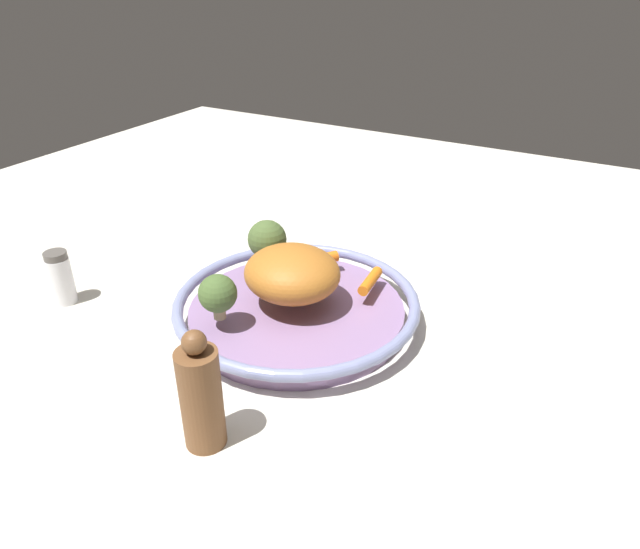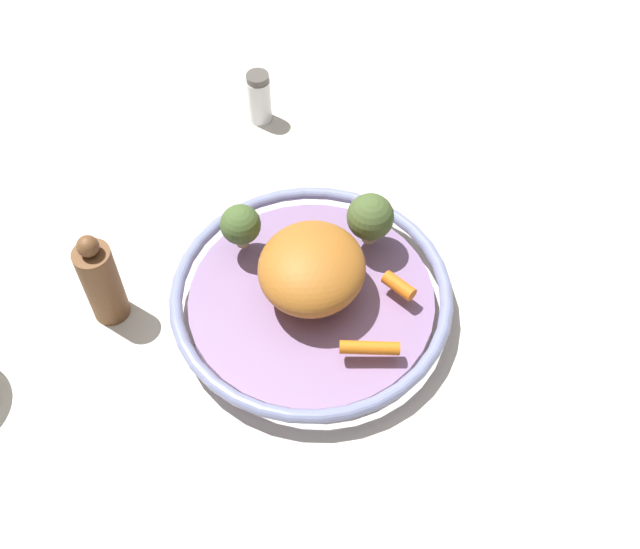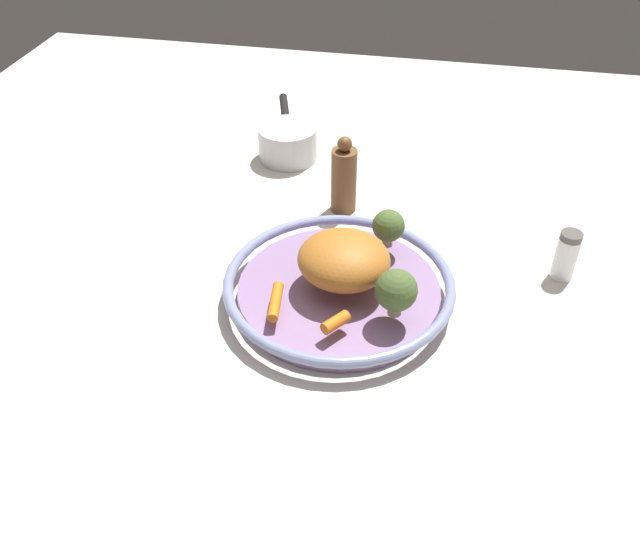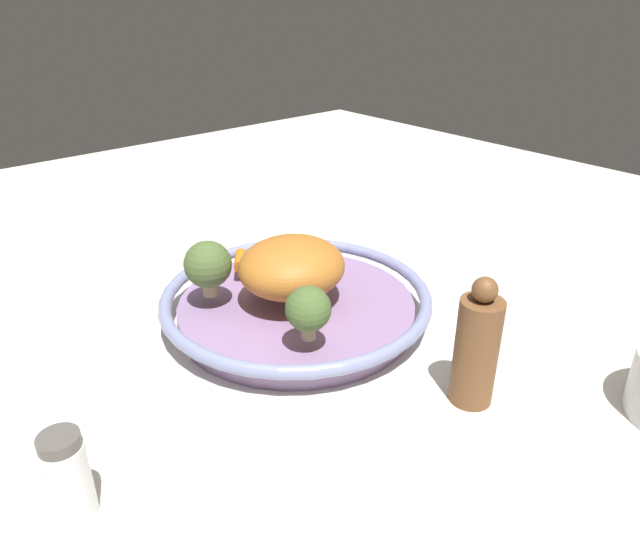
{
  "view_description": "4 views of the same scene",
  "coord_description": "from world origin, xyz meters",
  "px_view_note": "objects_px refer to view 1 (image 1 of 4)",
  "views": [
    {
      "loc": [
        -0.56,
        -0.35,
        0.44
      ],
      "look_at": [
        0.01,
        -0.03,
        0.08
      ],
      "focal_mm": 32.65,
      "sensor_mm": 36.0,
      "label": 1
    },
    {
      "loc": [
        0.08,
        -0.51,
        0.77
      ],
      "look_at": [
        0.01,
        0.01,
        0.06
      ],
      "focal_mm": 43.85,
      "sensor_mm": 36.0,
      "label": 2
    },
    {
      "loc": [
        0.74,
        0.12,
        0.65
      ],
      "look_at": [
        0.02,
        -0.02,
        0.06
      ],
      "focal_mm": 38.49,
      "sensor_mm": 36.0,
      "label": 3
    },
    {
      "loc": [
        -0.49,
        0.39,
        0.38
      ],
      "look_at": [
        -0.02,
        -0.02,
        0.06
      ],
      "focal_mm": 32.91,
      "sensor_mm": 36.0,
      "label": 4
    }
  ],
  "objects_px": {
    "roast_chicken_piece": "(291,274)",
    "broccoli_floret_small": "(267,240)",
    "baby_carrot_left": "(370,281)",
    "salt_shaker": "(61,278)",
    "pepper_mill": "(201,396)",
    "broccoli_floret_edge": "(218,294)",
    "baby_carrot_near_rim": "(324,259)",
    "serving_bowl": "(297,308)"
  },
  "relations": [
    {
      "from": "roast_chicken_piece",
      "to": "broccoli_floret_small",
      "type": "distance_m",
      "value": 0.1
    },
    {
      "from": "baby_carrot_left",
      "to": "salt_shaker",
      "type": "relative_size",
      "value": 0.82
    },
    {
      "from": "broccoli_floret_small",
      "to": "pepper_mill",
      "type": "bearing_deg",
      "value": -158.1
    },
    {
      "from": "roast_chicken_piece",
      "to": "baby_carrot_left",
      "type": "relative_size",
      "value": 1.98
    },
    {
      "from": "salt_shaker",
      "to": "broccoli_floret_edge",
      "type": "bearing_deg",
      "value": -84.06
    },
    {
      "from": "baby_carrot_near_rim",
      "to": "salt_shaker",
      "type": "distance_m",
      "value": 0.37
    },
    {
      "from": "baby_carrot_left",
      "to": "pepper_mill",
      "type": "distance_m",
      "value": 0.31
    },
    {
      "from": "salt_shaker",
      "to": "pepper_mill",
      "type": "relative_size",
      "value": 0.58
    },
    {
      "from": "baby_carrot_left",
      "to": "broccoli_floret_edge",
      "type": "xyz_separation_m",
      "value": [
        -0.16,
        0.13,
        0.03
      ]
    },
    {
      "from": "serving_bowl",
      "to": "baby_carrot_left",
      "type": "bearing_deg",
      "value": -44.67
    },
    {
      "from": "roast_chicken_piece",
      "to": "baby_carrot_left",
      "type": "bearing_deg",
      "value": -45.59
    },
    {
      "from": "broccoli_floret_edge",
      "to": "salt_shaker",
      "type": "height_order",
      "value": "broccoli_floret_edge"
    },
    {
      "from": "baby_carrot_near_rim",
      "to": "pepper_mill",
      "type": "bearing_deg",
      "value": -172.08
    },
    {
      "from": "broccoli_floret_small",
      "to": "roast_chicken_piece",
      "type": "bearing_deg",
      "value": -128.4
    },
    {
      "from": "broccoli_floret_edge",
      "to": "salt_shaker",
      "type": "relative_size",
      "value": 0.75
    },
    {
      "from": "baby_carrot_left",
      "to": "broccoli_floret_small",
      "type": "relative_size",
      "value": 0.96
    },
    {
      "from": "baby_carrot_near_rim",
      "to": "broccoli_floret_small",
      "type": "bearing_deg",
      "value": 119.93
    },
    {
      "from": "roast_chicken_piece",
      "to": "baby_carrot_near_rim",
      "type": "xyz_separation_m",
      "value": [
        0.1,
        0.01,
        -0.03
      ]
    },
    {
      "from": "baby_carrot_left",
      "to": "baby_carrot_near_rim",
      "type": "height_order",
      "value": "same"
    },
    {
      "from": "broccoli_floret_edge",
      "to": "baby_carrot_left",
      "type": "bearing_deg",
      "value": -38.21
    },
    {
      "from": "baby_carrot_left",
      "to": "roast_chicken_piece",
      "type": "bearing_deg",
      "value": 134.41
    },
    {
      "from": "serving_bowl",
      "to": "salt_shaker",
      "type": "bearing_deg",
      "value": 110.39
    },
    {
      "from": "baby_carrot_near_rim",
      "to": "broccoli_floret_small",
      "type": "distance_m",
      "value": 0.09
    },
    {
      "from": "baby_carrot_left",
      "to": "salt_shaker",
      "type": "distance_m",
      "value": 0.43
    },
    {
      "from": "roast_chicken_piece",
      "to": "salt_shaker",
      "type": "xyz_separation_m",
      "value": [
        -0.11,
        0.31,
        -0.03
      ]
    },
    {
      "from": "pepper_mill",
      "to": "broccoli_floret_edge",
      "type": "bearing_deg",
      "value": 32.16
    },
    {
      "from": "broccoli_floret_small",
      "to": "salt_shaker",
      "type": "bearing_deg",
      "value": 127.07
    },
    {
      "from": "serving_bowl",
      "to": "baby_carrot_left",
      "type": "height_order",
      "value": "baby_carrot_left"
    },
    {
      "from": "serving_bowl",
      "to": "broccoli_floret_small",
      "type": "relative_size",
      "value": 4.84
    },
    {
      "from": "pepper_mill",
      "to": "roast_chicken_piece",
      "type": "bearing_deg",
      "value": 9.74
    },
    {
      "from": "salt_shaker",
      "to": "pepper_mill",
      "type": "xyz_separation_m",
      "value": [
        -0.12,
        -0.35,
        0.02
      ]
    },
    {
      "from": "roast_chicken_piece",
      "to": "broccoli_floret_edge",
      "type": "distance_m",
      "value": 0.1
    },
    {
      "from": "serving_bowl",
      "to": "baby_carrot_near_rim",
      "type": "bearing_deg",
      "value": 7.36
    },
    {
      "from": "broccoli_floret_edge",
      "to": "pepper_mill",
      "type": "distance_m",
      "value": 0.17
    },
    {
      "from": "roast_chicken_piece",
      "to": "baby_carrot_left",
      "type": "height_order",
      "value": "roast_chicken_piece"
    },
    {
      "from": "broccoli_floret_small",
      "to": "pepper_mill",
      "type": "relative_size",
      "value": 0.5
    },
    {
      "from": "baby_carrot_near_rim",
      "to": "broccoli_floret_edge",
      "type": "bearing_deg",
      "value": 167.03
    },
    {
      "from": "broccoli_floret_edge",
      "to": "salt_shaker",
      "type": "bearing_deg",
      "value": 95.94
    },
    {
      "from": "baby_carrot_near_rim",
      "to": "baby_carrot_left",
      "type": "bearing_deg",
      "value": -106.52
    },
    {
      "from": "serving_bowl",
      "to": "broccoli_floret_edge",
      "type": "bearing_deg",
      "value": 148.06
    },
    {
      "from": "broccoli_floret_edge",
      "to": "pepper_mill",
      "type": "xyz_separation_m",
      "value": [
        -0.14,
        -0.09,
        -0.01
      ]
    },
    {
      "from": "broccoli_floret_edge",
      "to": "pepper_mill",
      "type": "height_order",
      "value": "pepper_mill"
    }
  ]
}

